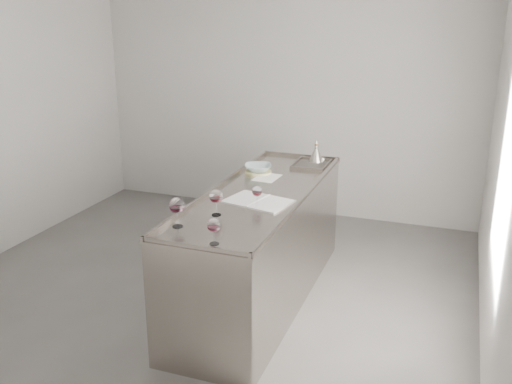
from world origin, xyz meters
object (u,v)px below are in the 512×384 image
(wine_glass_left, at_px, (177,206))
(wine_glass_right, at_px, (214,226))
(wine_glass_small, at_px, (257,192))
(wine_glass_middle, at_px, (216,197))
(ceramic_bowl, at_px, (258,168))
(counter, at_px, (260,246))
(notebook, at_px, (258,201))
(wine_funnel, at_px, (316,155))

(wine_glass_left, height_order, wine_glass_right, wine_glass_left)
(wine_glass_left, xyz_separation_m, wine_glass_small, (0.36, 0.58, -0.04))
(wine_glass_right, bearing_deg, wine_glass_middle, 112.42)
(wine_glass_small, height_order, ceramic_bowl, wine_glass_small)
(counter, distance_m, notebook, 0.53)
(ceramic_bowl, bearing_deg, wine_glass_left, -92.76)
(ceramic_bowl, distance_m, wine_funnel, 0.69)
(counter, bearing_deg, wine_glass_small, -74.81)
(wine_glass_right, height_order, wine_glass_small, wine_glass_right)
(counter, bearing_deg, notebook, -74.23)
(wine_glass_right, relative_size, wine_glass_small, 1.10)
(wine_glass_middle, distance_m, notebook, 0.43)
(counter, relative_size, wine_glass_left, 11.70)
(wine_glass_left, distance_m, wine_funnel, 2.03)
(wine_glass_left, xyz_separation_m, wine_glass_right, (0.35, -0.19, -0.02))
(counter, distance_m, ceramic_bowl, 0.75)
(wine_glass_small, bearing_deg, wine_glass_right, -90.55)
(counter, relative_size, wine_glass_small, 15.43)
(wine_glass_left, distance_m, notebook, 0.75)
(counter, height_order, wine_glass_middle, wine_glass_middle)
(counter, distance_m, wine_glass_small, 0.67)
(ceramic_bowl, xyz_separation_m, wine_funnel, (0.38, 0.57, 0.02))
(counter, xyz_separation_m, notebook, (0.07, -0.24, 0.47))
(wine_funnel, bearing_deg, wine_glass_left, -102.88)
(wine_glass_right, height_order, notebook, wine_glass_right)
(wine_glass_left, height_order, wine_funnel, wine_funnel)
(wine_glass_small, height_order, wine_funnel, wine_funnel)
(wine_glass_left, relative_size, notebook, 0.39)
(wine_glass_left, bearing_deg, wine_glass_small, 58.04)
(notebook, xyz_separation_m, ceramic_bowl, (-0.27, 0.75, 0.04))
(counter, xyz_separation_m, wine_glass_middle, (-0.12, -0.60, 0.60))
(wine_glass_middle, bearing_deg, wine_glass_right, -67.58)
(wine_glass_small, xyz_separation_m, notebook, (-0.02, 0.08, -0.10))
(wine_glass_small, height_order, notebook, wine_glass_small)
(wine_glass_middle, bearing_deg, wine_funnel, 79.91)
(wine_glass_right, relative_size, notebook, 0.32)
(wine_glass_left, relative_size, wine_glass_small, 1.32)
(wine_glass_small, bearing_deg, ceramic_bowl, 109.40)
(counter, xyz_separation_m, ceramic_bowl, (-0.21, 0.51, 0.52))
(wine_glass_middle, height_order, ceramic_bowl, wine_glass_middle)
(wine_glass_left, bearing_deg, wine_funnel, 77.12)
(wine_glass_small, relative_size, notebook, 0.29)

